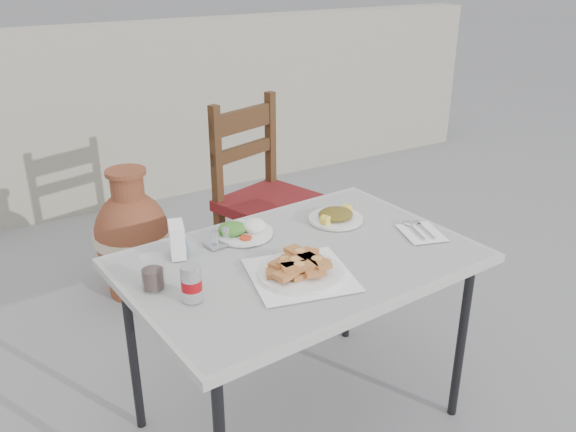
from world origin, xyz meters
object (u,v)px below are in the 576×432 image
salad_rice_plate (242,230)px  cola_glass (153,275)px  napkin_holder (177,240)px  chair (267,199)px  condiment_caddy (218,239)px  pide_plate (300,267)px  soda_can (192,283)px  salad_chopped_plate (336,216)px  terracotta_urn (133,237)px  cafe_table (300,268)px

salad_rice_plate → cola_glass: bearing=-153.9°
cola_glass → napkin_holder: bearing=49.1°
cola_glass → chair: 1.23m
condiment_caddy → salad_rice_plate: bearing=14.9°
pide_plate → salad_rice_plate: size_ratio=1.73×
soda_can → napkin_holder: 0.30m
salad_chopped_plate → terracotta_urn: size_ratio=0.31×
pide_plate → cola_glass: cola_glass is taller
cafe_table → salad_rice_plate: bearing=110.6°
condiment_caddy → terracotta_urn: condiment_caddy is taller
salad_chopped_plate → pide_plate: bearing=-139.2°
salad_rice_plate → soda_can: soda_can is taller
salad_rice_plate → chair: 0.83m
salad_rice_plate → soda_can: (-0.33, -0.32, 0.04)m
chair → condiment_caddy: bearing=-147.3°
salad_rice_plate → salad_chopped_plate: 0.37m
cola_glass → condiment_caddy: (0.29, 0.17, -0.02)m
soda_can → terracotta_urn: (0.20, 1.31, -0.44)m
condiment_caddy → terracotta_urn: size_ratio=0.14×
salad_rice_plate → terracotta_urn: (-0.13, 1.00, -0.41)m
soda_can → chair: bearing=51.3°
pide_plate → soda_can: 0.35m
soda_can → cola_glass: soda_can is taller
salad_chopped_plate → terracotta_urn: 1.24m
cola_glass → condiment_caddy: size_ratio=1.07×
salad_chopped_plate → cola_glass: (-0.76, -0.13, 0.03)m
cola_glass → chair: bearing=44.9°
salad_chopped_plate → cafe_table: bearing=-146.5°
salad_chopped_plate → soda_can: bearing=-159.7°
cafe_table → salad_rice_plate: salad_rice_plate is taller
pide_plate → terracotta_urn: size_ratio=0.56×
pide_plate → salad_chopped_plate: size_ratio=1.80×
salad_chopped_plate → condiment_caddy: 0.47m
pide_plate → salad_chopped_plate: bearing=40.8°
salad_rice_plate → chair: (0.46, 0.66, -0.21)m
cafe_table → napkin_holder: napkin_holder is taller
cafe_table → chair: (0.37, 0.90, -0.14)m
terracotta_urn → cola_glass: bearing=-102.9°
pide_plate → condiment_caddy: size_ratio=3.84×
napkin_holder → chair: (0.72, 0.69, -0.24)m
salad_rice_plate → cola_glass: (-0.40, -0.20, 0.03)m
pide_plate → chair: (0.44, 1.02, -0.22)m
cola_glass → terracotta_urn: 1.30m
pide_plate → napkin_holder: 0.43m
cafe_table → soda_can: size_ratio=10.93×
salad_chopped_plate → cola_glass: cola_glass is taller
cafe_table → pide_plate: (-0.07, -0.11, 0.08)m
soda_can → cola_glass: size_ratio=1.07×
chair → terracotta_urn: bearing=132.4°
napkin_holder → terracotta_urn: (0.13, 1.03, -0.45)m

